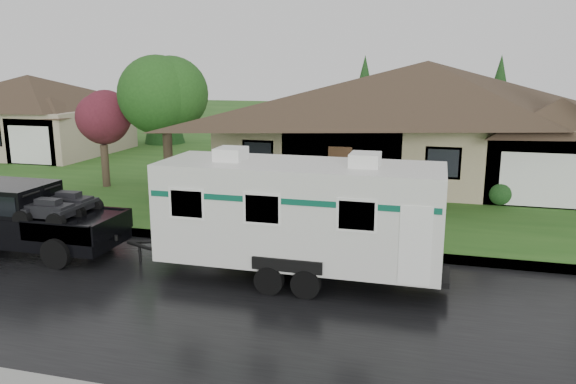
# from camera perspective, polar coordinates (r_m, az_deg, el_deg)

# --- Properties ---
(ground) EXTENTS (140.00, 140.00, 0.00)m
(ground) POSITION_cam_1_polar(r_m,az_deg,el_deg) (15.17, 3.94, -8.81)
(ground) COLOR #26531A
(ground) RESTS_ON ground
(road) EXTENTS (140.00, 8.00, 0.01)m
(road) POSITION_cam_1_polar(r_m,az_deg,el_deg) (13.36, 2.24, -11.87)
(road) COLOR black
(road) RESTS_ON ground
(curb) EXTENTS (140.00, 0.50, 0.15)m
(curb) POSITION_cam_1_polar(r_m,az_deg,el_deg) (17.22, 5.41, -5.88)
(curb) COLOR gray
(curb) RESTS_ON ground
(lawn) EXTENTS (140.00, 26.00, 0.15)m
(lawn) POSITION_cam_1_polar(r_m,az_deg,el_deg) (29.49, 9.62, 1.90)
(lawn) COLOR #26531A
(lawn) RESTS_ON ground
(house_main) EXTENTS (19.44, 10.80, 6.90)m
(house_main) POSITION_cam_1_polar(r_m,az_deg,el_deg) (27.76, 14.41, 8.34)
(house_main) COLOR tan
(house_main) RESTS_ON lawn
(house_far) EXTENTS (10.80, 8.64, 5.80)m
(house_far) POSITION_cam_1_polar(r_m,az_deg,el_deg) (38.55, -24.59, 7.83)
(house_far) COLOR tan
(house_far) RESTS_ON lawn
(tree_left_green) EXTENTS (3.57, 3.57, 5.90)m
(tree_left_green) POSITION_cam_1_polar(r_m,az_deg,el_deg) (24.90, -12.36, 9.47)
(tree_left_green) COLOR #382B1E
(tree_left_green) RESTS_ON lawn
(tree_red) EXTENTS (2.62, 2.62, 4.34)m
(tree_red) POSITION_cam_1_polar(r_m,az_deg,el_deg) (26.48, -18.37, 6.94)
(tree_red) COLOR #382B1E
(tree_red) RESTS_ON lawn
(shrub_row) EXTENTS (13.60, 1.00, 1.00)m
(shrub_row) POSITION_cam_1_polar(r_m,az_deg,el_deg) (23.68, 13.13, 0.48)
(shrub_row) COLOR #143814
(shrub_row) RESTS_ON lawn
(pickup_truck) EXTENTS (6.24, 2.37, 2.08)m
(pickup_truck) POSITION_cam_1_polar(r_m,az_deg,el_deg) (18.89, -25.78, -2.15)
(pickup_truck) COLOR black
(pickup_truck) RESTS_ON ground
(travel_trailer) EXTENTS (7.70, 2.70, 3.45)m
(travel_trailer) POSITION_cam_1_polar(r_m,az_deg,el_deg) (14.62, 1.18, -2.04)
(travel_trailer) COLOR silver
(travel_trailer) RESTS_ON ground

